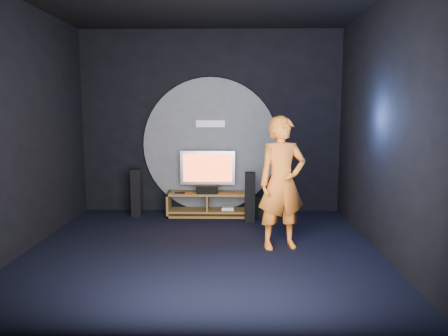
{
  "coord_description": "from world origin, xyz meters",
  "views": [
    {
      "loc": [
        0.43,
        -5.98,
        2.02
      ],
      "look_at": [
        0.29,
        1.05,
        1.05
      ],
      "focal_mm": 35.0,
      "sensor_mm": 36.0,
      "label": 1
    }
  ],
  "objects_px": {
    "subwoofer": "(259,207)",
    "player": "(282,183)",
    "media_console": "(208,206)",
    "tower_speaker_left": "(137,193)",
    "tv": "(208,170)",
    "tower_speaker_right": "(250,197)"
  },
  "relations": [
    {
      "from": "media_console",
      "to": "player",
      "type": "xyz_separation_m",
      "value": [
        1.17,
        -1.86,
        0.76
      ]
    },
    {
      "from": "tower_speaker_right",
      "to": "player",
      "type": "bearing_deg",
      "value": -74.7
    },
    {
      "from": "media_console",
      "to": "subwoofer",
      "type": "distance_m",
      "value": 0.97
    },
    {
      "from": "tv",
      "to": "subwoofer",
      "type": "bearing_deg",
      "value": -1.98
    },
    {
      "from": "subwoofer",
      "to": "tower_speaker_right",
      "type": "bearing_deg",
      "value": -113.61
    },
    {
      "from": "subwoofer",
      "to": "player",
      "type": "xyz_separation_m",
      "value": [
        0.21,
        -1.9,
        0.79
      ]
    },
    {
      "from": "tower_speaker_right",
      "to": "player",
      "type": "relative_size",
      "value": 0.47
    },
    {
      "from": "media_console",
      "to": "tower_speaker_left",
      "type": "bearing_deg",
      "value": -177.05
    },
    {
      "from": "tower_speaker_right",
      "to": "tv",
      "type": "bearing_deg",
      "value": 148.75
    },
    {
      "from": "media_console",
      "to": "subwoofer",
      "type": "height_order",
      "value": "media_console"
    },
    {
      "from": "tower_speaker_left",
      "to": "player",
      "type": "height_order",
      "value": "player"
    },
    {
      "from": "subwoofer",
      "to": "player",
      "type": "bearing_deg",
      "value": -83.79
    },
    {
      "from": "tower_speaker_right",
      "to": "player",
      "type": "xyz_separation_m",
      "value": [
        0.4,
        -1.46,
        0.51
      ]
    },
    {
      "from": "media_console",
      "to": "tower_speaker_right",
      "type": "height_order",
      "value": "tower_speaker_right"
    },
    {
      "from": "tv",
      "to": "subwoofer",
      "type": "distance_m",
      "value": 1.2
    },
    {
      "from": "media_console",
      "to": "tower_speaker_right",
      "type": "xyz_separation_m",
      "value": [
        0.77,
        -0.41,
        0.25
      ]
    },
    {
      "from": "tv",
      "to": "player",
      "type": "bearing_deg",
      "value": -58.59
    },
    {
      "from": "tv",
      "to": "player",
      "type": "xyz_separation_m",
      "value": [
        1.18,
        -1.93,
        0.08
      ]
    },
    {
      "from": "subwoofer",
      "to": "player",
      "type": "height_order",
      "value": "player"
    },
    {
      "from": "tower_speaker_right",
      "to": "subwoofer",
      "type": "xyz_separation_m",
      "value": [
        0.19,
        0.44,
        -0.28
      ]
    },
    {
      "from": "tower_speaker_left",
      "to": "tower_speaker_right",
      "type": "relative_size",
      "value": 1.0
    },
    {
      "from": "tv",
      "to": "tower_speaker_right",
      "type": "xyz_separation_m",
      "value": [
        0.78,
        -0.47,
        -0.43
      ]
    }
  ]
}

